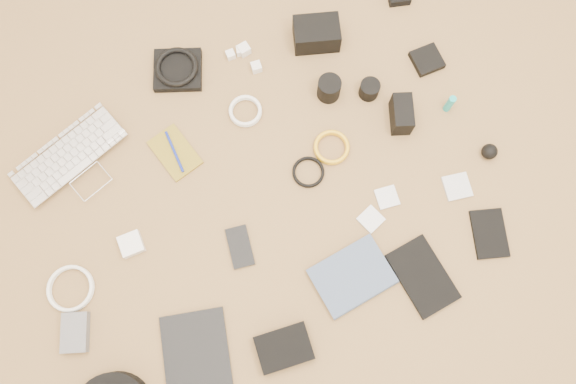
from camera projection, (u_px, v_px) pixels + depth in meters
name	position (u px, v px, depth m)	size (l,w,h in m)	color
laptop	(80.00, 167.00, 1.70)	(0.35, 0.24, 0.03)	silver
headphone_pouch	(178.00, 70.00, 1.78)	(0.15, 0.14, 0.03)	black
headphones	(177.00, 67.00, 1.76)	(0.14, 0.14, 0.02)	black
charger_a	(244.00, 50.00, 1.80)	(0.03, 0.03, 0.03)	white
charger_b	(231.00, 55.00, 1.80)	(0.03, 0.03, 0.02)	white
charger_c	(241.00, 51.00, 1.80)	(0.03, 0.03, 0.03)	white
charger_d	(256.00, 67.00, 1.79)	(0.03, 0.03, 0.03)	white
dslr_camera	(316.00, 34.00, 1.78)	(0.14, 0.10, 0.08)	black
notebook_olive	(175.00, 153.00, 1.72)	(0.10, 0.16, 0.01)	olive
pen_blue	(174.00, 152.00, 1.72)	(0.01, 0.01, 0.14)	#122297
cable_white_a	(246.00, 112.00, 1.76)	(0.10, 0.10, 0.01)	white
lens_a	(329.00, 88.00, 1.74)	(0.07, 0.07, 0.08)	black
lens_b	(369.00, 89.00, 1.75)	(0.06, 0.06, 0.06)	black
card_reader	(427.00, 60.00, 1.80)	(0.09, 0.09, 0.02)	black
power_brick	(131.00, 244.00, 1.64)	(0.06, 0.06, 0.03)	white
cable_white_b	(71.00, 289.00, 1.62)	(0.14, 0.14, 0.01)	white
cable_black	(308.00, 173.00, 1.71)	(0.10, 0.10, 0.01)	black
cable_yellow	(331.00, 148.00, 1.73)	(0.11, 0.11, 0.01)	gold
flash	(401.00, 114.00, 1.72)	(0.06, 0.11, 0.08)	black
lens_cleaner	(450.00, 104.00, 1.73)	(0.02, 0.02, 0.08)	#1AABAA
battery_charger	(75.00, 332.00, 1.58)	(0.07, 0.11, 0.03)	#5C5D61
tablet	(196.00, 354.00, 1.57)	(0.18, 0.24, 0.01)	black
phone	(240.00, 247.00, 1.65)	(0.06, 0.12, 0.01)	black
filter_case_left	(371.00, 219.00, 1.67)	(0.06, 0.06, 0.01)	silver
filter_case_mid	(387.00, 197.00, 1.69)	(0.06, 0.06, 0.01)	silver
filter_case_right	(457.00, 187.00, 1.70)	(0.08, 0.08, 0.01)	silver
air_blower	(489.00, 152.00, 1.70)	(0.05, 0.05, 0.05)	black
drive_case	(284.00, 348.00, 1.56)	(0.15, 0.11, 0.04)	black
paperback	(367.00, 301.00, 1.60)	(0.16, 0.22, 0.02)	#42526F
notebook_black_a	(423.00, 276.00, 1.63)	(0.13, 0.21, 0.02)	black
notebook_black_b	(489.00, 234.00, 1.66)	(0.10, 0.15, 0.01)	black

